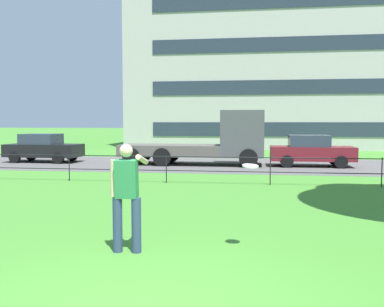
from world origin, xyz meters
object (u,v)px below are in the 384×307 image
Objects in this scene: car_maroon_far_right at (311,151)px; apartment_building_background at (312,54)px; frisbee at (250,166)px; car_black_far_left at (43,148)px; flatbed_truck_left at (214,141)px; person_thrower at (127,194)px.

car_maroon_far_right is 19.89m from apartment_building_background.
car_black_far_left is (-11.28, 14.77, -0.67)m from frisbee.
apartment_building_background is (7.08, 18.20, 7.04)m from flatbed_truck_left.
person_thrower reaches higher than car_maroon_far_right.
car_black_far_left is at bearing 121.53° from person_thrower.
car_maroon_far_right is at bearing 71.77° from person_thrower.
flatbed_truck_left is (9.32, -0.21, 0.44)m from car_black_far_left.
car_black_far_left is 14.13m from car_maroon_far_right.
apartment_building_background reaches higher than person_thrower.
frisbee is 33.86m from apartment_building_background.
person_thrower is 17.69m from car_black_far_left.
frisbee is at bearing -82.33° from flatbed_truck_left.
apartment_building_background reaches higher than car_maroon_far_right.
person_thrower is 2.11m from frisbee.
flatbed_truck_left is 0.23× the size of apartment_building_background.
frisbee is at bearing 8.74° from person_thrower.
person_thrower is 15.57m from car_maroon_far_right.
car_black_far_left is at bearing -132.35° from apartment_building_background.
flatbed_truck_left reaches higher than frisbee.
flatbed_truck_left is 20.77m from apartment_building_background.
car_black_far_left reaches higher than frisbee.
apartment_building_background is (7.15, 33.08, 7.28)m from person_thrower.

